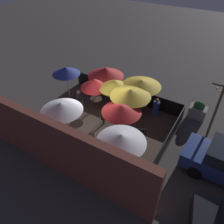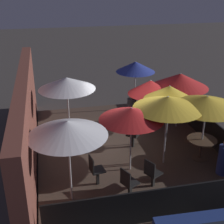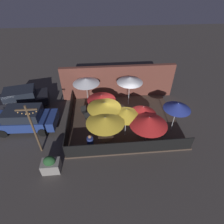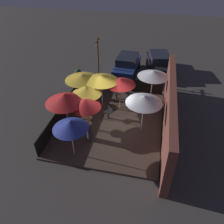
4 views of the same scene
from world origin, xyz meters
name	(u,v)px [view 4 (image 4 of 4)]	position (x,y,z in m)	size (l,w,h in m)	color
ground_plane	(112,122)	(0.00, 0.00, 0.00)	(60.00, 60.00, 0.00)	#423D3A
patio_deck	(112,121)	(0.00, 0.00, 0.06)	(7.74, 6.15, 0.12)	#47382D
building_wall	(169,110)	(0.00, 3.30, 1.43)	(9.34, 0.36, 2.87)	brown
fence_front	(65,108)	(0.00, -3.03, 0.59)	(7.54, 0.05, 0.95)	black
fence_side_left	(123,84)	(-3.83, 0.00, 0.59)	(0.05, 5.95, 0.95)	black
patio_umbrella_0	(82,77)	(-1.39, -2.23, 2.15)	(2.21, 2.21, 2.22)	#B2B2B7
patio_umbrella_1	(86,103)	(1.03, -1.23, 1.90)	(1.71, 1.71, 2.05)	#B2B2B7
patio_umbrella_2	(102,78)	(-1.38, -0.94, 2.24)	(2.12, 2.12, 2.31)	#B2B2B7
patio_umbrella_3	(70,125)	(3.18, -1.27, 2.11)	(1.71, 1.71, 2.22)	#B2B2B7
patio_umbrella_4	(120,82)	(-1.51, 0.24, 2.04)	(1.94, 1.94, 2.11)	#B2B2B7
patio_umbrella_5	(153,74)	(-2.57, 2.17, 2.29)	(2.02, 2.02, 2.37)	#B2B2B7
patio_umbrella_6	(144,99)	(0.70, 1.91, 2.38)	(1.96, 1.96, 2.47)	#B2B2B7
patio_umbrella_7	(65,98)	(1.06, -2.42, 2.07)	(2.19, 2.19, 2.23)	#B2B2B7
patio_umbrella_8	(86,90)	(-0.08, -1.53, 2.04)	(1.77, 1.77, 2.18)	#B2B2B7
dining_table_0	(84,96)	(-1.39, -2.23, 0.70)	(0.96, 0.96, 0.72)	#4C3828
dining_table_1	(87,121)	(1.03, -1.23, 0.67)	(0.71, 0.71, 0.71)	#4C3828
patio_chair_0	(118,93)	(-2.51, -0.12, 0.61)	(0.54, 0.54, 0.90)	black
patio_chair_1	(139,98)	(-2.06, 1.43, 0.64)	(0.47, 0.47, 0.94)	black
patio_chair_2	(109,111)	(-0.20, -0.21, 0.64)	(0.56, 0.56, 0.94)	black
patio_chair_3	(129,92)	(-2.80, 0.65, 0.61)	(0.54, 0.54, 0.90)	black
patron_0	(90,131)	(1.93, -0.78, 0.69)	(0.37, 0.37, 1.27)	#333338
patron_1	(85,90)	(-2.33, -2.50, 0.63)	(0.54, 0.54, 1.15)	navy
planter_box	(78,76)	(-4.47, -3.73, 0.48)	(0.97, 0.68, 1.10)	gray
light_post	(98,56)	(-5.37, -2.27, 1.94)	(1.10, 0.12, 3.43)	brown
parked_car_0	(127,64)	(-6.77, -0.13, 0.84)	(4.26, 1.94, 1.62)	navy
parked_car_1	(159,62)	(-7.81, 2.47, 0.84)	(4.34, 2.49, 1.62)	black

